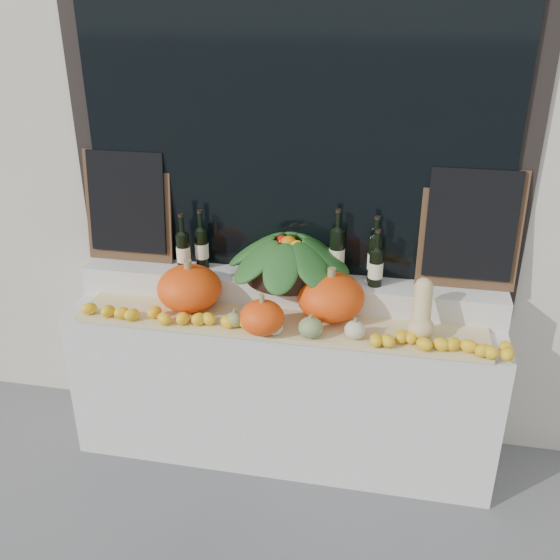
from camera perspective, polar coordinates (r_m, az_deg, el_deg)
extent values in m
cube|color=beige|center=(3.63, 2.66, 21.95)|extent=(7.00, 0.90, 4.50)
cube|color=black|center=(3.23, 1.26, 15.29)|extent=(2.40, 0.04, 2.10)
cube|color=black|center=(3.20, 1.16, 15.20)|extent=(2.20, 0.02, 2.00)
cube|color=silver|center=(3.54, 0.24, -9.47)|extent=(2.30, 0.55, 0.88)
cube|color=silver|center=(3.41, 0.74, -0.85)|extent=(2.30, 0.25, 0.16)
cube|color=tan|center=(3.20, -0.18, -4.06)|extent=(2.10, 0.32, 0.02)
ellipsoid|color=#FF4E0D|center=(3.31, -8.29, -0.74)|extent=(0.39, 0.39, 0.24)
ellipsoid|color=#FF4E0D|center=(3.19, 4.66, -1.55)|extent=(0.39, 0.39, 0.24)
ellipsoid|color=#FF4E0D|center=(3.06, -1.65, -3.45)|extent=(0.29, 0.29, 0.17)
ellipsoid|color=#D5B67D|center=(3.09, 12.72, -4.30)|extent=(0.13, 0.13, 0.12)
cylinder|color=#D5B67D|center=(3.09, 12.91, -2.08)|extent=(0.09, 0.14, 0.18)
sphere|color=#D5B67D|center=(3.09, 13.03, -0.59)|extent=(0.09, 0.09, 0.09)
ellipsoid|color=#305B1B|center=(3.04, 2.82, -4.36)|extent=(0.12, 0.12, 0.10)
cylinder|color=olive|center=(3.01, 2.85, -3.31)|extent=(0.02, 0.02, 0.02)
ellipsoid|color=#305B1B|center=(3.14, -4.16, -3.61)|extent=(0.09, 0.09, 0.08)
cylinder|color=olive|center=(3.12, -4.19, -2.80)|extent=(0.02, 0.02, 0.02)
ellipsoid|color=beige|center=(3.07, -0.52, -4.35)|extent=(0.09, 0.09, 0.07)
cylinder|color=olive|center=(3.05, -0.53, -3.56)|extent=(0.02, 0.02, 0.02)
ellipsoid|color=yellow|center=(3.08, -1.04, -3.64)|extent=(0.12, 0.12, 0.13)
cylinder|color=olive|center=(3.04, -1.05, -2.36)|extent=(0.02, 0.02, 0.02)
ellipsoid|color=beige|center=(3.05, 6.88, -4.55)|extent=(0.11, 0.11, 0.09)
cylinder|color=olive|center=(3.03, 6.94, -3.63)|extent=(0.02, 0.02, 0.02)
cylinder|color=black|center=(3.33, 0.78, 1.18)|extent=(0.46, 0.46, 0.12)
cylinder|color=black|center=(3.45, -8.82, 2.54)|extent=(0.07, 0.07, 0.21)
cylinder|color=black|center=(3.39, -9.00, 4.96)|extent=(0.03, 0.03, 0.10)
cylinder|color=#ECE6C5|center=(3.45, -8.81, 2.39)|extent=(0.08, 0.08, 0.08)
cylinder|color=black|center=(3.37, -9.06, 5.85)|extent=(0.03, 0.03, 0.02)
cylinder|color=black|center=(3.46, -7.17, 2.86)|extent=(0.07, 0.07, 0.22)
cylinder|color=black|center=(3.41, -7.31, 5.35)|extent=(0.03, 0.03, 0.10)
cylinder|color=#ECE6C5|center=(3.47, -7.16, 2.71)|extent=(0.08, 0.08, 0.08)
cylinder|color=black|center=(3.39, -7.36, 6.24)|extent=(0.03, 0.03, 0.02)
cylinder|color=black|center=(3.32, 5.21, 2.37)|extent=(0.08, 0.08, 0.27)
cylinder|color=black|center=(3.25, 5.34, 5.38)|extent=(0.03, 0.03, 0.10)
cylinder|color=#ECE6C5|center=(3.32, 5.20, 2.22)|extent=(0.08, 0.08, 0.08)
cylinder|color=black|center=(3.23, 5.38, 6.31)|extent=(0.03, 0.03, 0.02)
cylinder|color=black|center=(3.30, 8.65, 1.87)|extent=(0.07, 0.07, 0.25)
cylinder|color=black|center=(3.24, 8.85, 4.71)|extent=(0.03, 0.03, 0.10)
cylinder|color=#ECE6C5|center=(3.30, 8.64, 1.71)|extent=(0.08, 0.08, 0.08)
cylinder|color=black|center=(3.22, 8.91, 5.64)|extent=(0.03, 0.03, 0.02)
cylinder|color=black|center=(3.27, 8.74, 1.10)|extent=(0.07, 0.07, 0.20)
cylinder|color=black|center=(3.21, 8.91, 3.51)|extent=(0.03, 0.03, 0.10)
cylinder|color=#ECE6C5|center=(3.27, 8.73, 0.94)|extent=(0.08, 0.08, 0.08)
cylinder|color=black|center=(3.19, 8.98, 4.44)|extent=(0.03, 0.03, 0.02)
cube|color=#4C331E|center=(3.59, -13.70, 6.52)|extent=(0.50, 0.09, 0.62)
cube|color=black|center=(3.57, -13.85, 6.90)|extent=(0.44, 0.08, 0.56)
cube|color=#4C331E|center=(3.29, 17.00, 4.42)|extent=(0.50, 0.09, 0.62)
cube|color=black|center=(3.27, 17.09, 4.82)|extent=(0.44, 0.08, 0.56)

